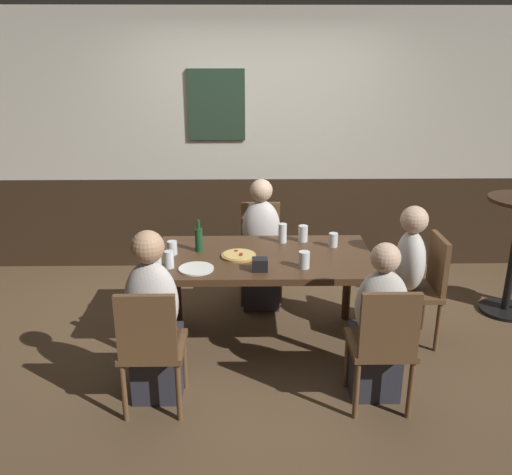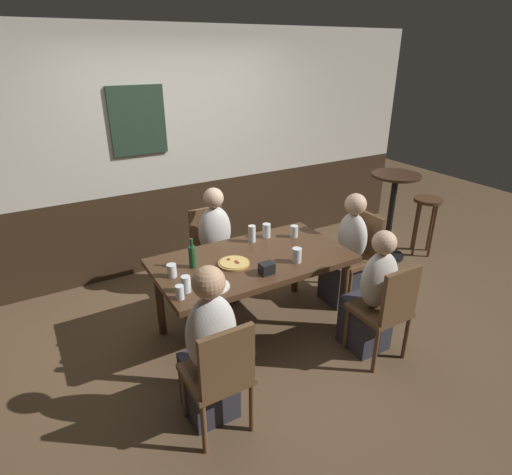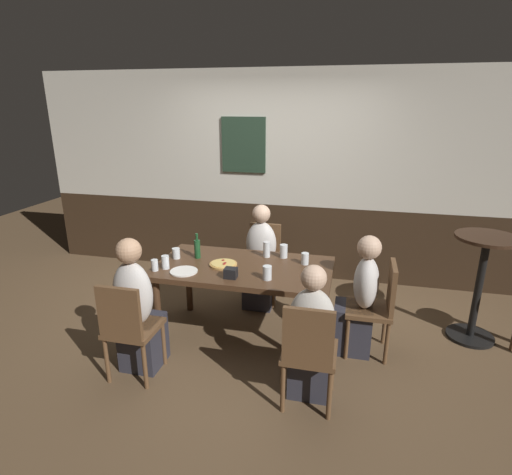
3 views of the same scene
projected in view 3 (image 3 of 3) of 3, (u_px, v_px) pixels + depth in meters
ground_plane at (244, 335)px, 4.11m from camera, size 12.00×12.00×0.00m
wall_back at (277, 177)px, 5.22m from camera, size 6.40×0.13×2.60m
dining_table at (243, 274)px, 3.90m from camera, size 1.65×0.91×0.74m
chair_left_near at (128, 326)px, 3.31m from camera, size 0.40×0.40×0.88m
chair_head_east at (378, 304)px, 3.67m from camera, size 0.40×0.40×0.88m
chair_right_near at (309, 350)px, 2.99m from camera, size 0.40×0.40×0.88m
chair_mid_far at (263, 258)px, 4.75m from camera, size 0.40×0.40×0.88m
person_left_near at (138, 315)px, 3.45m from camera, size 0.34×0.37×1.20m
person_head_east at (359, 303)px, 3.72m from camera, size 0.37×0.34×1.12m
person_right_near at (311, 341)px, 3.15m from camera, size 0.34×0.37×1.11m
person_mid_far at (260, 264)px, 4.61m from camera, size 0.34×0.37×1.15m
pizza at (223, 264)px, 3.89m from camera, size 0.26×0.26×0.03m
tumbler_short at (267, 273)px, 3.56m from camera, size 0.08×0.08×0.12m
highball_clear at (176, 254)px, 4.05m from camera, size 0.08×0.08×0.10m
pint_glass_amber at (165, 263)px, 3.80m from camera, size 0.07×0.07×0.13m
pint_glass_pale at (284, 252)px, 4.07m from camera, size 0.08×0.08×0.13m
tumbler_water at (267, 250)px, 4.08m from camera, size 0.07×0.07×0.16m
beer_glass_half at (305, 259)px, 3.90m from camera, size 0.07×0.07×0.11m
beer_glass_tall at (155, 266)px, 3.75m from camera, size 0.06×0.06×0.11m
beer_bottle_green at (197, 248)px, 4.05m from camera, size 0.06×0.06×0.25m
plate_white_large at (184, 271)px, 3.74m from camera, size 0.25×0.25×0.01m
condiment_caddy at (231, 273)px, 3.60m from camera, size 0.11×0.09×0.09m
side_bar_table at (480, 280)px, 3.87m from camera, size 0.56×0.56×1.05m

